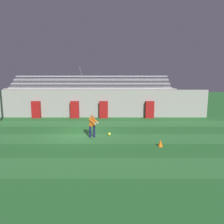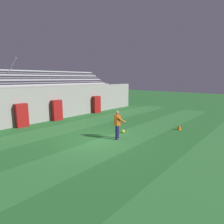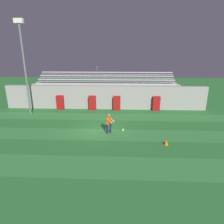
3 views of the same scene
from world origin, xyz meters
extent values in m
plane|color=#286B2D|center=(0.00, 0.00, 0.00)|extent=(80.00, 80.00, 0.00)
cube|color=#337A38|center=(0.00, -6.00, 0.00)|extent=(28.00, 2.33, 0.01)
cube|color=#337A38|center=(0.00, -1.34, 0.00)|extent=(28.00, 2.33, 0.01)
cube|color=#337A38|center=(0.00, 3.32, 0.00)|extent=(28.00, 2.33, 0.01)
cube|color=#999691|center=(0.00, 6.50, 1.40)|extent=(24.00, 0.60, 2.80)
cube|color=maroon|center=(-1.46, 5.95, 0.85)|extent=(0.84, 0.44, 1.69)
cube|color=maroon|center=(1.46, 5.95, 0.85)|extent=(0.84, 0.44, 1.69)
cube|color=maroon|center=(-5.35, 5.95, 0.85)|extent=(0.84, 0.44, 1.69)
cube|color=maroon|center=(6.09, 5.95, 0.85)|extent=(0.84, 0.44, 1.69)
cube|color=#999691|center=(0.00, 8.50, 1.45)|extent=(18.00, 3.20, 2.90)
cube|color=#B7B7BC|center=(0.00, 7.25, 2.95)|extent=(17.10, 0.36, 0.10)
cube|color=#999691|center=(0.00, 7.05, 2.72)|extent=(17.10, 0.60, 0.04)
cube|color=#B7B7BC|center=(0.00, 7.95, 3.35)|extent=(17.10, 0.36, 0.10)
cube|color=#999691|center=(0.00, 7.75, 3.12)|extent=(17.10, 0.60, 0.04)
cube|color=#B7B7BC|center=(0.00, 8.65, 3.75)|extent=(17.10, 0.36, 0.10)
cube|color=#999691|center=(0.00, 8.45, 3.52)|extent=(17.10, 0.60, 0.04)
cube|color=#B7B7BC|center=(0.00, 9.35, 4.15)|extent=(17.10, 0.36, 0.10)
cube|color=#999691|center=(0.00, 9.15, 3.92)|extent=(17.10, 0.60, 0.04)
cylinder|color=#B7B7BC|center=(-1.00, 8.05, 4.40)|extent=(0.06, 1.93, 1.25)
cylinder|color=#19194C|center=(1.06, -0.96, 0.41)|extent=(0.18, 0.18, 0.82)
cylinder|color=#19194C|center=(0.79, -1.09, 0.41)|extent=(0.18, 0.18, 0.82)
cube|color=orange|center=(0.92, -1.03, 1.12)|extent=(0.37, 0.44, 0.60)
sphere|color=#A37556|center=(0.92, -1.03, 1.56)|extent=(0.22, 0.22, 0.22)
cylinder|color=orange|center=(1.14, -0.86, 1.17)|extent=(0.47, 0.27, 0.37)
cylinder|color=orange|center=(0.96, -1.30, 1.17)|extent=(0.47, 0.27, 0.37)
cube|color=silver|center=(1.31, -0.97, 1.04)|extent=(0.14, 0.14, 0.08)
cube|color=silver|center=(1.16, -1.34, 1.04)|extent=(0.14, 0.14, 0.08)
sphere|color=yellow|center=(2.11, -0.55, 0.11)|extent=(0.22, 0.22, 0.22)
cone|color=orange|center=(5.24, -2.99, 0.21)|extent=(0.30, 0.30, 0.42)
camera|label=1|loc=(2.30, -15.73, 4.30)|focal=35.00mm
camera|label=2|loc=(-7.20, -7.64, 3.50)|focal=30.00mm
camera|label=3|loc=(1.82, -15.55, 6.29)|focal=30.00mm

